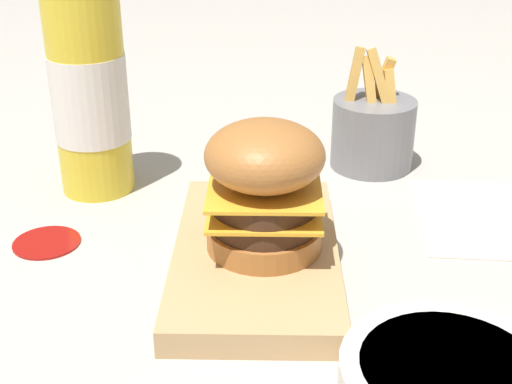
% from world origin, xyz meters
% --- Properties ---
extents(ground_plane, '(6.00, 6.00, 0.00)m').
position_xyz_m(ground_plane, '(0.00, 0.00, 0.00)').
color(ground_plane, '#B7B2A8').
extents(serving_board, '(0.26, 0.14, 0.02)m').
position_xyz_m(serving_board, '(0.02, 0.05, 0.01)').
color(serving_board, tan).
rests_on(serving_board, ground_plane).
extents(burger, '(0.10, 0.10, 0.11)m').
position_xyz_m(burger, '(0.02, 0.04, 0.08)').
color(burger, '#AD6B33').
rests_on(burger, serving_board).
extents(ketchup_bottle, '(0.08, 0.08, 0.24)m').
position_xyz_m(ketchup_bottle, '(0.18, 0.22, 0.11)').
color(ketchup_bottle, yellow).
rests_on(ketchup_bottle, ground_plane).
extents(fries_basket, '(0.09, 0.09, 0.14)m').
position_xyz_m(fries_basket, '(0.24, -0.08, 0.04)').
color(fries_basket, slate).
rests_on(fries_basket, ground_plane).
extents(ketchup_puddle, '(0.06, 0.06, 0.00)m').
position_xyz_m(ketchup_puddle, '(0.05, 0.25, 0.00)').
color(ketchup_puddle, '#9E140F').
rests_on(ketchup_puddle, ground_plane).
extents(parchment_square, '(0.18, 0.18, 0.00)m').
position_xyz_m(parchment_square, '(0.11, -0.19, 0.00)').
color(parchment_square, beige).
rests_on(parchment_square, ground_plane).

